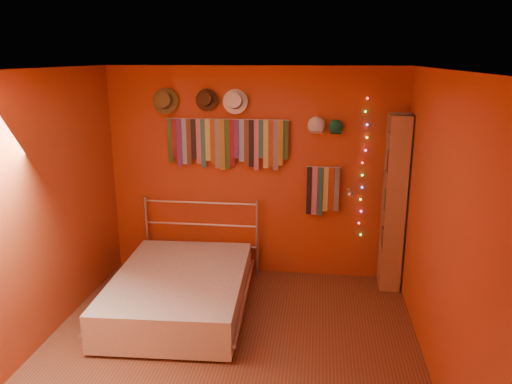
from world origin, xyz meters
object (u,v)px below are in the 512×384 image
at_px(tie_rack, 227,141).
at_px(bookshelf, 398,202).
at_px(bed, 180,290).
at_px(reading_lamp, 350,194).

distance_m(tie_rack, bookshelf, 2.07).
relative_size(tie_rack, bed, 0.73).
bearing_deg(reading_lamp, bookshelf, 3.93).
bearing_deg(bookshelf, tie_rack, 175.50).
bearing_deg(tie_rack, bookshelf, -4.50).
relative_size(bookshelf, bed, 1.01).
relative_size(reading_lamp, bookshelf, 0.17).
xyz_separation_m(tie_rack, bookshelf, (1.97, -0.15, -0.62)).
height_order(bookshelf, bed, bookshelf).
bearing_deg(bookshelf, bed, -159.34).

